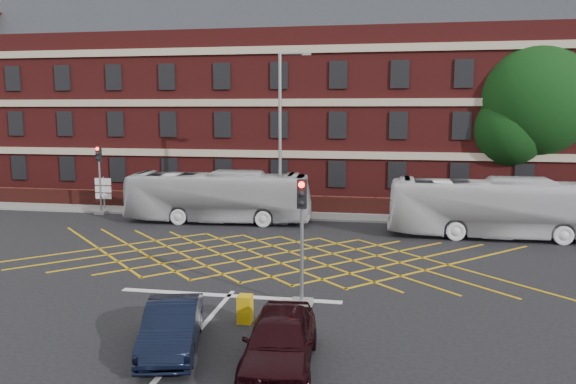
% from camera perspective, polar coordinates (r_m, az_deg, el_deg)
% --- Properties ---
extents(ground, '(120.00, 120.00, 0.00)m').
position_cam_1_polar(ground, '(23.45, -3.61, -7.78)').
color(ground, black).
rests_on(ground, ground).
extents(victorian_building, '(51.00, 12.17, 20.40)m').
position_cam_1_polar(victorian_building, '(44.19, 3.53, 10.05)').
color(victorian_building, '#581716').
rests_on(victorian_building, ground).
extents(boundary_wall, '(56.00, 0.50, 1.10)m').
position_cam_1_polar(boundary_wall, '(35.79, 1.35, -1.24)').
color(boundary_wall, '#4C1914').
rests_on(boundary_wall, ground).
extents(far_pavement, '(60.00, 3.00, 0.12)m').
position_cam_1_polar(far_pavement, '(34.90, 1.09, -2.30)').
color(far_pavement, slate).
rests_on(far_pavement, ground).
extents(box_junction_hatching, '(8.22, 8.22, 0.02)m').
position_cam_1_polar(box_junction_hatching, '(25.33, -2.52, -6.53)').
color(box_junction_hatching, '#CC990C').
rests_on(box_junction_hatching, ground).
extents(stop_line, '(8.00, 0.30, 0.02)m').
position_cam_1_polar(stop_line, '(20.23, -6.01, -10.43)').
color(stop_line, silver).
rests_on(stop_line, ground).
extents(centre_line, '(0.15, 14.00, 0.02)m').
position_cam_1_polar(centre_line, '(14.58, -13.53, -18.35)').
color(centre_line, silver).
rests_on(centre_line, ground).
extents(bus_left, '(10.85, 3.05, 2.99)m').
position_cam_1_polar(bus_left, '(32.90, -7.08, -0.48)').
color(bus_left, '#B8B8BC').
rests_on(bus_left, ground).
extents(bus_right, '(11.05, 2.64, 3.07)m').
position_cam_1_polar(bus_right, '(30.64, 20.50, -1.52)').
color(bus_right, silver).
rests_on(bus_right, ground).
extents(car_navy, '(2.34, 4.21, 1.31)m').
position_cam_1_polar(car_navy, '(16.02, -11.71, -13.24)').
color(car_navy, black).
rests_on(car_navy, ground).
extents(car_maroon, '(2.08, 4.46, 1.48)m').
position_cam_1_polar(car_maroon, '(14.65, -0.83, -14.83)').
color(car_maroon, black).
rests_on(car_maroon, ground).
extents(deciduous_tree, '(8.01, 7.89, 11.00)m').
position_cam_1_polar(deciduous_tree, '(40.68, 23.39, 7.67)').
color(deciduous_tree, black).
rests_on(deciduous_tree, ground).
extents(traffic_light_near, '(0.70, 0.70, 4.27)m').
position_cam_1_polar(traffic_light_near, '(18.61, 1.41, -6.41)').
color(traffic_light_near, slate).
rests_on(traffic_light_near, ground).
extents(traffic_light_far, '(0.70, 0.70, 4.27)m').
position_cam_1_polar(traffic_light_far, '(37.13, -18.54, 0.57)').
color(traffic_light_far, slate).
rests_on(traffic_light_far, ground).
extents(street_lamp, '(2.25, 1.00, 9.66)m').
position_cam_1_polar(street_lamp, '(32.10, -0.69, 2.76)').
color(street_lamp, slate).
rests_on(street_lamp, ground).
extents(direction_signs, '(1.10, 0.16, 2.20)m').
position_cam_1_polar(direction_signs, '(38.37, -18.25, 0.24)').
color(direction_signs, gray).
rests_on(direction_signs, ground).
extents(utility_cabinet, '(0.42, 0.44, 0.87)m').
position_cam_1_polar(utility_cabinet, '(17.67, -4.39, -11.77)').
color(utility_cabinet, '#CC9F0C').
rests_on(utility_cabinet, ground).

